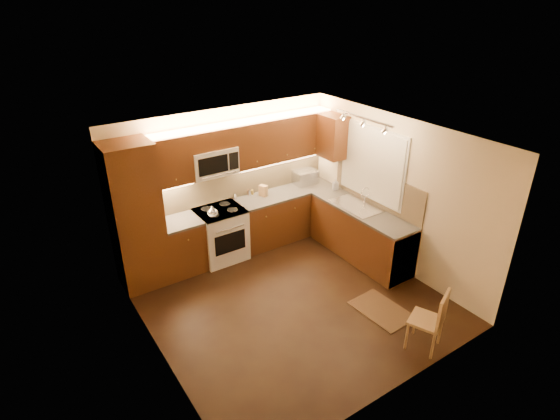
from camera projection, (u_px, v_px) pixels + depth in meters
floor at (292, 301)px, 6.71m from camera, size 4.00×4.00×0.01m
ceiling at (294, 139)px, 5.60m from camera, size 4.00×4.00×0.01m
wall_back at (225, 181)px, 7.64m from camera, size 4.00×0.01×2.50m
wall_front at (404, 304)px, 4.66m from camera, size 4.00×0.01×2.50m
wall_left at (151, 274)px, 5.16m from camera, size 0.01×4.00×2.50m
wall_right at (396, 194)px, 7.15m from camera, size 0.01×4.00×2.50m
pantry at (136, 217)px, 6.64m from camera, size 0.70×0.60×2.30m
base_cab_back_left at (182, 246)px, 7.29m from camera, size 0.62×0.60×0.86m
counter_back_left at (180, 222)px, 7.09m from camera, size 0.62×0.60×0.04m
base_cab_back_right at (285, 215)px, 8.30m from camera, size 1.92×0.60×0.86m
counter_back_right at (286, 193)px, 8.10m from camera, size 1.92×0.60×0.04m
base_cab_right at (360, 234)px, 7.66m from camera, size 0.60×2.00×0.86m
counter_right at (363, 210)px, 7.46m from camera, size 0.60×2.00×0.04m
dishwasher at (391, 252)px, 7.14m from camera, size 0.58×0.60×0.84m
backsplash_back at (244, 179)px, 7.83m from camera, size 3.30×0.02×0.60m
backsplash_right at (377, 189)px, 7.46m from camera, size 0.02×2.00×0.60m
upper_cab_back_left at (170, 160)px, 6.74m from camera, size 0.62×0.35×0.75m
upper_cab_back_right at (282, 138)px, 7.76m from camera, size 1.92×0.35×0.75m
upper_cab_bridge at (211, 138)px, 6.99m from camera, size 0.76×0.35×0.31m
upper_cab_right_corner at (333, 136)px, 7.83m from camera, size 0.35×0.50×0.75m
stove at (221, 234)px, 7.60m from camera, size 0.76×0.65×0.92m
microwave at (213, 161)px, 7.15m from camera, size 0.76×0.38×0.44m
window_frame at (373, 164)px, 7.40m from camera, size 0.03×1.44×1.24m
window_blinds at (372, 164)px, 7.39m from camera, size 0.02×1.36×1.16m
sink at (357, 202)px, 7.53m from camera, size 0.52×0.86×0.15m
faucet at (365, 195)px, 7.59m from camera, size 0.20×0.04×0.30m
track_light_bar at (364, 118)px, 6.69m from camera, size 0.04×1.20×0.03m
kettle at (212, 211)px, 7.14m from camera, size 0.19×0.19×0.19m
toaster_oven at (305, 177)px, 8.39m from camera, size 0.45×0.35×0.26m
knife_block at (263, 191)px, 7.89m from camera, size 0.14×0.17×0.20m
spice_jar_a at (250, 193)px, 7.92m from camera, size 0.06×0.06×0.11m
spice_jar_b at (249, 193)px, 7.94m from camera, size 0.05×0.05×0.10m
spice_jar_c at (235, 196)px, 7.80m from camera, size 0.06×0.06×0.10m
spice_jar_d at (252, 192)px, 7.98m from camera, size 0.05×0.05×0.09m
soap_bottle at (336, 184)px, 8.15m from camera, size 0.12×0.12×0.20m
rug at (381, 310)px, 6.51m from camera, size 0.61×0.87×0.01m
dining_chair at (426, 319)px, 5.68m from camera, size 0.51×0.51×0.88m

